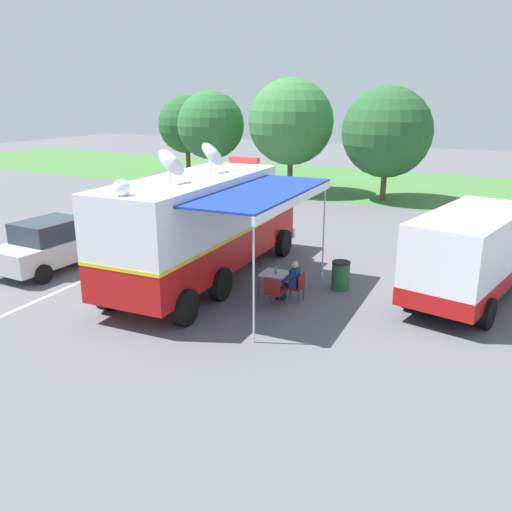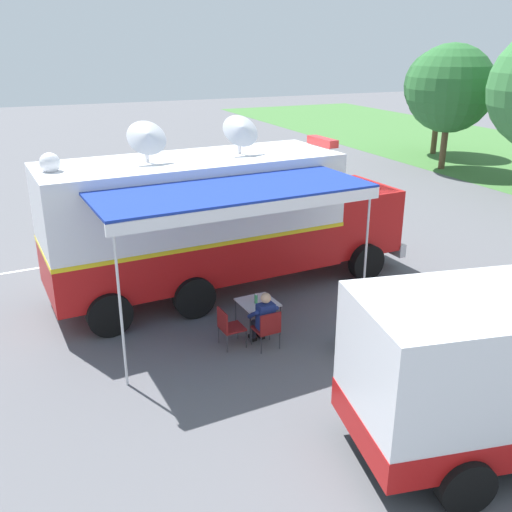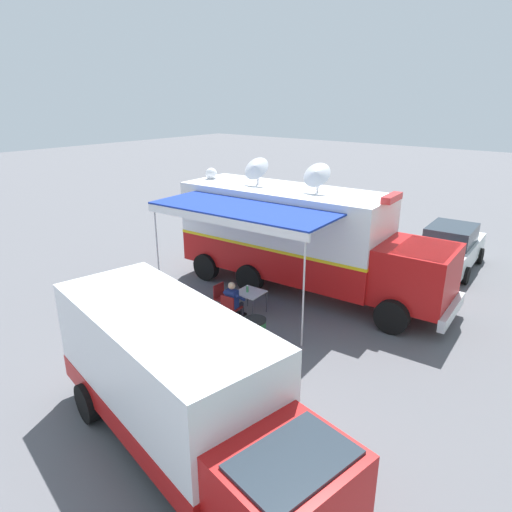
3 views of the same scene
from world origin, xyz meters
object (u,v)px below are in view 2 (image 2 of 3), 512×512
at_px(folding_table, 258,304).
at_px(water_bottle, 256,299).
at_px(car_far_corner, 260,196).
at_px(command_truck, 222,217).
at_px(seated_responder, 264,317).
at_px(car_behind_truck, 125,210).
at_px(folding_chair_beside_table, 228,325).
at_px(folding_chair_at_table, 268,327).
at_px(trash_bin, 353,331).

distance_m(folding_table, water_bottle, 0.18).
height_order(water_bottle, car_far_corner, car_far_corner).
bearing_deg(command_truck, seated_responder, -5.00).
bearing_deg(car_far_corner, command_truck, -32.63).
xyz_separation_m(seated_responder, car_far_corner, (-8.52, 3.70, 0.23)).
bearing_deg(car_behind_truck, water_bottle, 8.62).
height_order(folding_chair_beside_table, seated_responder, seated_responder).
height_order(folding_table, car_far_corner, car_far_corner).
relative_size(folding_chair_at_table, trash_bin, 0.96).
xyz_separation_m(car_behind_truck, car_far_corner, (0.06, 4.85, 0.00)).
xyz_separation_m(folding_chair_at_table, car_far_corner, (-8.71, 3.69, 0.37)).
bearing_deg(water_bottle, trash_bin, 45.43).
height_order(seated_responder, car_behind_truck, car_behind_truck).
xyz_separation_m(folding_chair_at_table, trash_bin, (0.76, 1.59, -0.06)).
relative_size(water_bottle, folding_chair_beside_table, 0.26).
xyz_separation_m(folding_chair_beside_table, trash_bin, (1.19, 2.32, -0.06)).
bearing_deg(command_truck, folding_table, -3.29).
relative_size(seated_responder, car_behind_truck, 0.30).
bearing_deg(folding_table, seated_responder, -12.05).
bearing_deg(trash_bin, folding_chair_at_table, -115.63).
bearing_deg(folding_chair_at_table, command_truck, 175.48).
xyz_separation_m(command_truck, trash_bin, (4.13, 1.33, -1.49)).
height_order(command_truck, car_behind_truck, command_truck).
xyz_separation_m(folding_table, water_bottle, (0.05, -0.06, 0.16)).
relative_size(command_truck, trash_bin, 10.57).
bearing_deg(car_far_corner, folding_chair_beside_table, -28.08).
bearing_deg(folding_chair_at_table, car_far_corner, 157.05).
bearing_deg(folding_table, folding_chair_at_table, -8.46).
xyz_separation_m(command_truck, folding_table, (2.57, -0.15, -1.27)).
xyz_separation_m(folding_table, car_far_corner, (-7.91, 3.57, 0.21)).
relative_size(command_truck, car_behind_truck, 2.28).
xyz_separation_m(command_truck, car_far_corner, (-5.35, 3.42, -1.07)).
bearing_deg(folding_table, car_behind_truck, -170.89).
distance_m(command_truck, seated_responder, 3.44).
distance_m(water_bottle, folding_chair_at_table, 0.82).
bearing_deg(command_truck, water_bottle, -4.58).
relative_size(folding_table, trash_bin, 0.93).
relative_size(folding_table, seated_responder, 0.68).
relative_size(folding_chair_beside_table, seated_responder, 0.70).
bearing_deg(water_bottle, command_truck, 175.42).
relative_size(folding_table, water_bottle, 3.78).
bearing_deg(water_bottle, folding_chair_beside_table, -67.89).
relative_size(command_truck, folding_chair_at_table, 11.06).
bearing_deg(water_bottle, car_behind_truck, -171.38).
height_order(command_truck, folding_chair_beside_table, command_truck).
distance_m(folding_table, trash_bin, 2.16).
height_order(folding_chair_beside_table, car_behind_truck, car_behind_truck).
distance_m(trash_bin, car_behind_truck, 9.94).
distance_m(folding_table, seated_responder, 0.63).
height_order(folding_chair_at_table, trash_bin, trash_bin).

